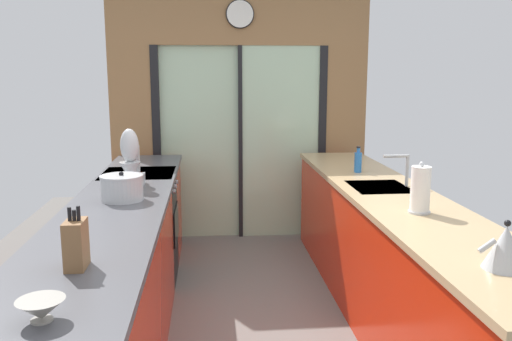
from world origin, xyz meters
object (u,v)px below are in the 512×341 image
Objects in this scene: kettle at (506,247)px; paper_towel_roll at (420,190)px; stock_pot at (122,188)px; mixing_bowl at (41,310)px; soap_bottle at (358,162)px; stand_mixer at (131,165)px; knife_block at (76,244)px; oven_range at (141,227)px.

paper_towel_roll is at bearing 90.13° from kettle.
stock_pot is at bearing 165.05° from paper_towel_roll.
mixing_bowl is 1.69m from stock_pot.
stand_mixer is at bearing -167.45° from soap_bottle.
paper_towel_roll is at bearing -90.00° from soap_bottle.
stand_mixer reaches higher than paper_towel_roll.
stand_mixer reaches higher than mixing_bowl.
knife_block is at bearing -90.00° from stand_mixer.
soap_bottle is 0.71× the size of paper_towel_roll.
paper_towel_roll is at bearing -26.57° from stand_mixer.
knife_block reaches higher than kettle.
knife_block is 1.24× the size of soap_bottle.
soap_bottle reaches higher than kettle.
oven_range is 2.69m from mixing_bowl.
stock_pot is (-0.00, 1.69, 0.04)m from mixing_bowl.
soap_bottle is at bearing 90.05° from kettle.
mixing_bowl is 0.60× the size of knife_block.
soap_bottle is (-0.00, 2.19, -0.00)m from kettle.
stand_mixer is 2.53m from kettle.
kettle is at bearing -52.27° from oven_range.
kettle is 1.23× the size of soap_bottle.
stock_pot is 1.27× the size of soap_bottle.
knife_block is 1.92m from paper_towel_roll.
knife_block is at bearing 90.00° from mixing_bowl.
knife_block is at bearing -89.51° from oven_range.
kettle is at bearing 10.01° from mixing_bowl.
kettle is 0.90m from paper_towel_roll.
stock_pot is at bearing 142.32° from kettle.
mixing_bowl is at bearing -90.00° from stock_pot.
knife_block is (0.02, -2.15, 0.57)m from oven_range.
stock_pot is 0.90× the size of paper_towel_roll.
soap_bottle is (1.78, 2.50, 0.05)m from mixing_bowl.
paper_towel_roll is (1.78, 0.73, 0.03)m from knife_block.
oven_range is at bearing 141.59° from paper_towel_roll.
oven_range is at bearing 90.49° from knife_block.
mixing_bowl is (0.02, -2.64, 0.51)m from oven_range.
knife_block is 2.69m from soap_bottle.
soap_bottle is (1.80, -0.14, 0.55)m from oven_range.
knife_block reaches higher than soap_bottle.
oven_range is 3.37× the size of stock_pot.
paper_towel_roll is at bearing 22.27° from knife_block.
mixing_bowl is at bearing -90.00° from knife_block.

